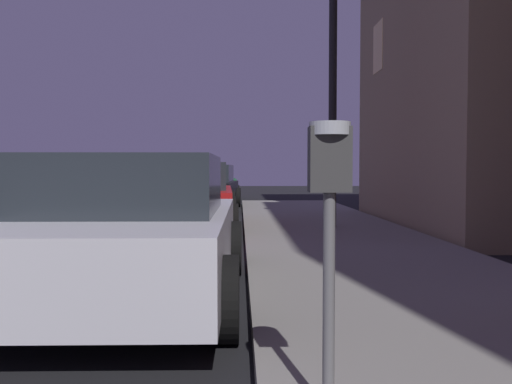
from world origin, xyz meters
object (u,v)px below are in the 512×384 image
at_px(car_red, 189,197).
at_px(car_black, 206,187).
at_px(car_green, 215,183).
at_px(parking_meter, 329,195).
at_px(street_lamp, 333,49).
at_px(car_silver, 131,230).

bearing_deg(car_red, car_black, 89.99).
xyz_separation_m(car_black, car_green, (-0.00, 5.83, -0.02)).
distance_m(parking_meter, street_lamp, 8.87).
distance_m(car_green, street_lamp, 13.26).
bearing_deg(car_silver, car_red, 89.99).
distance_m(parking_meter, car_green, 21.05).
bearing_deg(car_green, street_lamp, -77.03).
xyz_separation_m(parking_meter, car_black, (-1.47, 15.17, -0.47)).
bearing_deg(car_red, street_lamp, -12.35).
relative_size(parking_meter, car_red, 0.31).
bearing_deg(street_lamp, car_silver, -117.77).
height_order(car_black, car_green, same).
height_order(car_silver, car_red, same).
bearing_deg(car_green, parking_meter, -86.00).
bearing_deg(parking_meter, car_green, 94.00).
bearing_deg(car_silver, car_green, 90.00).
relative_size(car_black, car_green, 0.98).
bearing_deg(car_black, car_red, -90.01).
height_order(parking_meter, car_black, parking_meter).
relative_size(car_silver, car_green, 1.02).
xyz_separation_m(parking_meter, car_red, (-1.47, 9.04, -0.47)).
relative_size(car_silver, car_black, 1.04).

